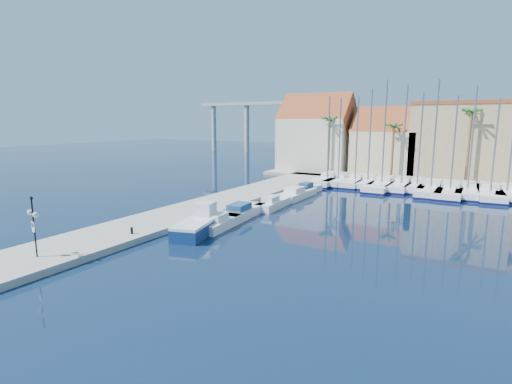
{
  "coord_description": "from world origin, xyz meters",
  "views": [
    {
      "loc": [
        16.38,
        -19.79,
        9.29
      ],
      "look_at": [
        -1.15,
        10.33,
        3.0
      ],
      "focal_mm": 28.0,
      "sensor_mm": 36.0,
      "label": 1
    }
  ],
  "objects": [
    {
      "name": "sailboat_3",
      "position": [
        2.06,
        36.47,
        0.62
      ],
      "size": [
        2.93,
        8.91,
        13.49
      ],
      "rotation": [
        0.0,
        0.0,
        0.07
      ],
      "color": "white",
      "rests_on": "ground"
    },
    {
      "name": "palm_1",
      "position": [
        4.0,
        42.0,
        8.14
      ],
      "size": [
        2.6,
        2.6,
        9.15
      ],
      "color": "brown",
      "rests_on": "shore_north"
    },
    {
      "name": "sailboat_6",
      "position": [
        8.58,
        36.67,
        0.6
      ],
      "size": [
        2.62,
        9.2,
        12.78
      ],
      "rotation": [
        0.0,
        0.0,
        0.02
      ],
      "color": "white",
      "rests_on": "ground"
    },
    {
      "name": "sailboat_8",
      "position": [
        12.69,
        35.24,
        0.56
      ],
      "size": [
        3.0,
        11.34,
        12.2
      ],
      "rotation": [
        0.0,
        0.0,
        0.0
      ],
      "color": "white",
      "rests_on": "ground"
    },
    {
      "name": "motorboat_west_1",
      "position": [
        -3.89,
        12.31,
        0.51
      ],
      "size": [
        2.77,
        7.04,
        1.4
      ],
      "rotation": [
        0.0,
        0.0,
        0.08
      ],
      "color": "white",
      "rests_on": "ground"
    },
    {
      "name": "shore_north",
      "position": [
        10.0,
        48.0,
        0.25
      ],
      "size": [
        54.0,
        16.0,
        0.5
      ],
      "primitive_type": "cube",
      "color": "gray",
      "rests_on": "ground"
    },
    {
      "name": "motorboat_west_4",
      "position": [
        -3.43,
        27.59,
        0.51
      ],
      "size": [
        2.02,
        5.27,
        1.4
      ],
      "rotation": [
        0.0,
        0.0,
        -0.07
      ],
      "color": "white",
      "rests_on": "ground"
    },
    {
      "name": "sailboat_11",
      "position": [
        18.74,
        36.45,
        0.62
      ],
      "size": [
        2.67,
        9.1,
        13.44
      ],
      "rotation": [
        0.0,
        0.0,
        -0.03
      ],
      "color": "white",
      "rests_on": "ground"
    },
    {
      "name": "building_2",
      "position": [
        13.0,
        48.0,
        6.26
      ],
      "size": [
        14.2,
        10.2,
        11.5
      ],
      "color": "tan",
      "rests_on": "shore_north"
    },
    {
      "name": "sailboat_0",
      "position": [
        -3.74,
        36.11,
        0.58
      ],
      "size": [
        3.41,
        10.86,
        12.61
      ],
      "rotation": [
        0.0,
        0.0,
        0.05
      ],
      "color": "white",
      "rests_on": "ground"
    },
    {
      "name": "building_1",
      "position": [
        2.0,
        47.0,
        5.3
      ],
      "size": [
        10.3,
        8.0,
        11.0
      ],
      "color": "#C7B68C",
      "rests_on": "shore_north"
    },
    {
      "name": "motorboat_west_0",
      "position": [
        -3.24,
        7.72,
        0.51
      ],
      "size": [
        2.23,
        5.49,
        1.4
      ],
      "rotation": [
        0.0,
        0.0,
        0.1
      ],
      "color": "white",
      "rests_on": "ground"
    },
    {
      "name": "palm_2",
      "position": [
        14.0,
        42.0,
        10.02
      ],
      "size": [
        2.6,
        2.6,
        11.15
      ],
      "color": "brown",
      "rests_on": "shore_north"
    },
    {
      "name": "sailboat_1",
      "position": [
        -2.17,
        36.38,
        0.6
      ],
      "size": [
        2.6,
        9.25,
        12.33
      ],
      "rotation": [
        0.0,
        0.0,
        0.02
      ],
      "color": "white",
      "rests_on": "ground"
    },
    {
      "name": "sailboat_10",
      "position": [
        16.97,
        35.76,
        0.57
      ],
      "size": [
        3.68,
        10.89,
        11.78
      ],
      "rotation": [
        0.0,
        0.0,
        0.08
      ],
      "color": "white",
      "rests_on": "ground"
    },
    {
      "name": "motorboat_west_3",
      "position": [
        -3.25,
        23.67,
        0.51
      ],
      "size": [
        2.39,
        7.09,
        1.4
      ],
      "rotation": [
        0.0,
        0.0,
        -0.02
      ],
      "color": "white",
      "rests_on": "ground"
    },
    {
      "name": "lamp_post",
      "position": [
        -8.49,
        -5.5,
        3.13
      ],
      "size": [
        1.33,
        0.6,
        4.01
      ],
      "rotation": [
        0.0,
        0.0,
        -0.24
      ],
      "color": "black",
      "rests_on": "quay_west"
    },
    {
      "name": "bollard",
      "position": [
        -7.26,
        1.43,
        0.76
      ],
      "size": [
        0.21,
        0.21,
        0.52
      ],
      "primitive_type": "cylinder",
      "color": "black",
      "rests_on": "quay_west"
    },
    {
      "name": "building_0",
      "position": [
        -10.0,
        47.0,
        6.52
      ],
      "size": [
        12.3,
        9.0,
        13.5
      ],
      "color": "beige",
      "rests_on": "shore_north"
    },
    {
      "name": "sailboat_9",
      "position": [
        14.56,
        35.82,
        0.6
      ],
      "size": [
        2.84,
        10.01,
        13.36
      ],
      "rotation": [
        0.0,
        0.0,
        0.02
      ],
      "color": "white",
      "rests_on": "ground"
    },
    {
      "name": "motorboat_west_2",
      "position": [
        -3.11,
        17.16,
        0.51
      ],
      "size": [
        2.06,
        5.71,
        1.4
      ],
      "rotation": [
        0.0,
        0.0,
        0.05
      ],
      "color": "white",
      "rests_on": "ground"
    },
    {
      "name": "sailboat_5",
      "position": [
        6.67,
        36.35,
        0.6
      ],
      "size": [
        2.89,
        9.96,
        13.84
      ],
      "rotation": [
        0.0,
        0.0,
        -0.03
      ],
      "color": "white",
      "rests_on": "ground"
    },
    {
      "name": "ground",
      "position": [
        0.0,
        0.0,
        0.0
      ],
      "size": [
        260.0,
        260.0,
        0.0
      ],
      "primitive_type": "plane",
      "color": "black",
      "rests_on": "ground"
    },
    {
      "name": "sailboat_7",
      "position": [
        10.42,
        35.53,
        0.58
      ],
      "size": [
        3.48,
        11.74,
        14.23
      ],
      "rotation": [
        0.0,
        0.0,
        0.04
      ],
      "color": "white",
      "rests_on": "ground"
    },
    {
      "name": "viaduct",
      "position": [
        -39.07,
        82.0,
        10.25
      ],
      "size": [
        48.0,
        2.2,
        14.45
      ],
      "color": "#9E9E99",
      "rests_on": "ground"
    },
    {
      "name": "quay_west",
      "position": [
        -9.0,
        13.5,
        0.25
      ],
      "size": [
        6.0,
        77.0,
        0.5
      ],
      "primitive_type": "cube",
      "color": "gray",
      "rests_on": "ground"
    },
    {
      "name": "palm_0",
      "position": [
        -6.0,
        42.0,
        9.08
      ],
      "size": [
        2.6,
        2.6,
        10.15
      ],
      "color": "brown",
      "rests_on": "shore_north"
    },
    {
      "name": "fishing_boat",
      "position": [
        -3.91,
        5.8,
        0.78
      ],
      "size": [
        3.89,
        7.05,
        2.35
      ],
      "rotation": [
        0.0,
        0.0,
        0.26
      ],
      "color": "navy",
      "rests_on": "ground"
    },
    {
      "name": "sailboat_2",
      "position": [
        0.32,
        36.37,
        0.6
      ],
      "size": [
        2.45,
        9.06,
        12.61
      ],
      "rotation": [
        0.0,
        0.0,
        0.01
      ],
      "color": "white",
      "rests_on": "ground"
    },
    {
      "name": "sailboat_4",
      "position": [
        4.26,
        35.55,
        0.59
      ],
      "size": [
        3.04,
        11.22,
        14.47
      ],
      "rotation": [
        0.0,
        0.0,
        -0.01
      ],
      "color": "white",
      "rests_on": "ground"
    }
  ]
}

